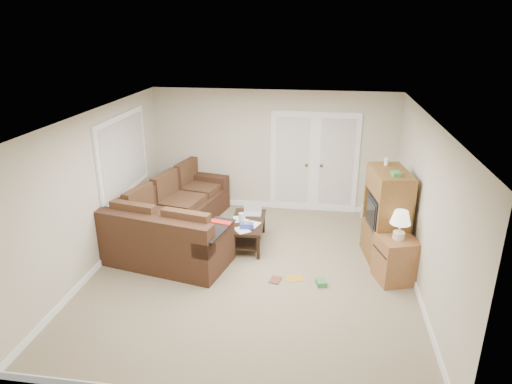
% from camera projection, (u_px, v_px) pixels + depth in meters
% --- Properties ---
extents(floor, '(5.50, 5.50, 0.00)m').
position_uv_depth(floor, '(253.00, 271.00, 7.31)').
color(floor, gray).
rests_on(floor, ground).
extents(ceiling, '(5.00, 5.50, 0.02)m').
position_uv_depth(ceiling, '(252.00, 116.00, 6.44)').
color(ceiling, silver).
rests_on(ceiling, wall_back).
extents(wall_left, '(0.02, 5.50, 2.50)m').
position_uv_depth(wall_left, '(97.00, 190.00, 7.22)').
color(wall_left, beige).
rests_on(wall_left, floor).
extents(wall_right, '(0.02, 5.50, 2.50)m').
position_uv_depth(wall_right, '(425.00, 208.00, 6.53)').
color(wall_right, beige).
rests_on(wall_right, floor).
extents(wall_back, '(5.00, 0.02, 2.50)m').
position_uv_depth(wall_back, '(273.00, 151.00, 9.42)').
color(wall_back, beige).
rests_on(wall_back, floor).
extents(wall_front, '(5.00, 0.02, 2.50)m').
position_uv_depth(wall_front, '(207.00, 303.00, 4.33)').
color(wall_front, beige).
rests_on(wall_front, floor).
extents(baseboards, '(5.00, 5.50, 0.10)m').
position_uv_depth(baseboards, '(253.00, 268.00, 7.29)').
color(baseboards, silver).
rests_on(baseboards, floor).
extents(french_doors, '(1.80, 0.05, 2.13)m').
position_uv_depth(french_doors, '(314.00, 163.00, 9.35)').
color(french_doors, silver).
rests_on(french_doors, floor).
extents(window_left, '(0.05, 1.92, 1.42)m').
position_uv_depth(window_left, '(123.00, 155.00, 8.04)').
color(window_left, silver).
rests_on(window_left, wall_left).
extents(sectional_sofa, '(2.21, 3.43, 0.95)m').
position_uv_depth(sectional_sofa, '(173.00, 222.00, 8.20)').
color(sectional_sofa, '#422819').
rests_on(sectional_sofa, floor).
extents(coffee_table, '(0.62, 1.15, 0.77)m').
position_uv_depth(coffee_table, '(248.00, 231.00, 8.13)').
color(coffee_table, black).
rests_on(coffee_table, floor).
extents(tv_armoire, '(0.68, 1.05, 1.68)m').
position_uv_depth(tv_armoire, '(386.00, 216.00, 7.42)').
color(tv_armoire, brown).
rests_on(tv_armoire, floor).
extents(side_cabinet, '(0.68, 0.68, 1.16)m').
position_uv_depth(side_cabinet, '(396.00, 256.00, 6.92)').
color(side_cabinet, '#8F5D34').
rests_on(side_cabinet, floor).
extents(space_heater, '(0.12, 0.11, 0.29)m').
position_uv_depth(space_heater, '(364.00, 211.00, 9.27)').
color(space_heater, white).
rests_on(space_heater, floor).
extents(floor_magazine, '(0.32, 0.29, 0.01)m').
position_uv_depth(floor_magazine, '(294.00, 278.00, 7.10)').
color(floor_magazine, '#C58C22').
rests_on(floor_magazine, floor).
extents(floor_greenbox, '(0.18, 0.22, 0.08)m').
position_uv_depth(floor_greenbox, '(321.00, 282.00, 6.92)').
color(floor_greenbox, '#3D8747').
rests_on(floor_greenbox, floor).
extents(floor_book, '(0.20, 0.25, 0.02)m').
position_uv_depth(floor_book, '(271.00, 279.00, 7.07)').
color(floor_book, brown).
rests_on(floor_book, floor).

